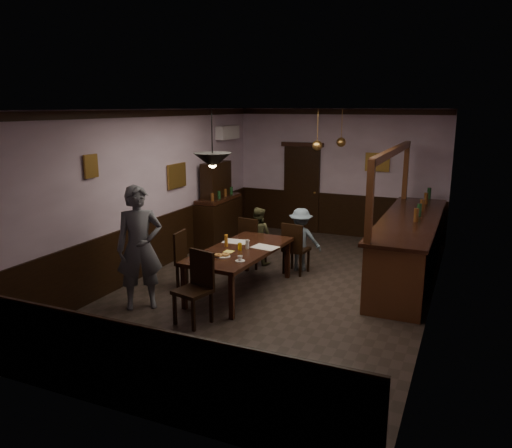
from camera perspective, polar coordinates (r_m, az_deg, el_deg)
The scene contains 31 objects.
room at distance 8.28m, azimuth 2.49°, elevation 2.53°, with size 5.01×8.01×3.01m.
dining_table at distance 8.26m, azimuth -1.83°, elevation -3.30°, with size 1.13×2.26×0.75m.
chair_far_left at distance 9.58m, azimuth -0.55°, elevation -1.85°, with size 0.48×0.48×0.99m.
chair_far_right at distance 9.22m, azimuth 4.42°, elevation -2.55°, with size 0.47×0.47×0.97m.
chair_near at distance 7.22m, azimuth -6.80°, elevation -6.82°, with size 0.55×0.55×1.04m.
chair_side at distance 8.60m, azimuth -7.95°, elevation -3.78°, with size 0.46×0.46×0.98m.
person_standing at distance 7.77m, azimuth -13.16°, elevation -2.66°, with size 0.70×0.46×1.91m, color #545660.
person_seated_left at distance 9.81m, azimuth 0.24°, elevation -1.32°, with size 0.55×0.43×1.13m, color #4B4B2D.
person_seated_right at distance 9.45m, azimuth 5.12°, elevation -1.77°, with size 0.77×0.44×1.19m, color slate.
newspaper_left at distance 8.67m, azimuth -2.32°, elevation -2.02°, with size 0.42×0.30×0.01m, color silver.
newspaper_right at distance 8.32m, azimuth 1.04°, elevation -2.67°, with size 0.42×0.30×0.01m, color silver.
napkin at distance 8.10m, azimuth -3.12°, elevation -3.16°, with size 0.15×0.15×0.00m, color #ECDF57.
saucer at distance 7.60m, azimuth -1.83°, elevation -4.24°, with size 0.15×0.15×0.01m, color white.
coffee_cup at distance 7.59m, azimuth -1.83°, elevation -3.91°, with size 0.08×0.08×0.07m, color white.
pastry_plate at distance 7.83m, azimuth -3.75°, elevation -3.71°, with size 0.22×0.22×0.01m, color white.
pastry_ring_a at distance 7.80m, azimuth -4.34°, elevation -3.57°, with size 0.13×0.13×0.04m, color #C68C47.
pastry_ring_b at distance 7.83m, azimuth -3.49°, elevation -3.49°, with size 0.13×0.13×0.04m, color #C68C47.
soda_can at distance 8.16m, azimuth -1.87°, elevation -2.59°, with size 0.07×0.07×0.12m, color yellow.
beer_glass at distance 8.38m, azimuth -3.43°, elevation -1.90°, with size 0.06×0.06×0.20m, color #BF721E.
water_glass at distance 8.24m, azimuth -1.01°, elevation -2.33°, with size 0.06×0.06×0.15m, color silver.
pepper_mill at distance 7.77m, azimuth -6.93°, elevation -3.44°, with size 0.04×0.04×0.14m, color black.
sideboard at distance 11.16m, azimuth -4.33°, elevation 1.37°, with size 0.50×1.40×1.85m.
bar_counter at distance 9.40m, azimuth 17.10°, elevation -2.42°, with size 0.97×4.16×2.33m.
door_back at distance 12.32m, azimuth 5.23°, elevation 3.94°, with size 0.90×0.06×2.10m, color black.
ac_unit at distance 11.77m, azimuth -3.25°, elevation 10.40°, with size 0.20×0.85×0.30m.
picture_left_small at distance 8.10m, azimuth -18.35°, elevation 6.29°, with size 0.04×0.28×0.36m.
picture_left_large at distance 10.06m, azimuth -9.04°, elevation 5.46°, with size 0.04×0.62×0.48m.
picture_back at distance 11.79m, azimuth 13.70°, elevation 6.88°, with size 0.55×0.04×0.42m.
pendant_iron at distance 7.26m, azimuth -5.00°, elevation 7.24°, with size 0.56×0.56×0.83m.
pendant_brass_mid at distance 9.87m, azimuth 7.00°, elevation 8.87°, with size 0.20×0.20×0.81m.
pendant_brass_far at distance 10.86m, azimuth 9.71°, elevation 9.18°, with size 0.20×0.20×0.81m.
Camera 1 is at (2.93, -7.58, 3.05)m, focal length 35.00 mm.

